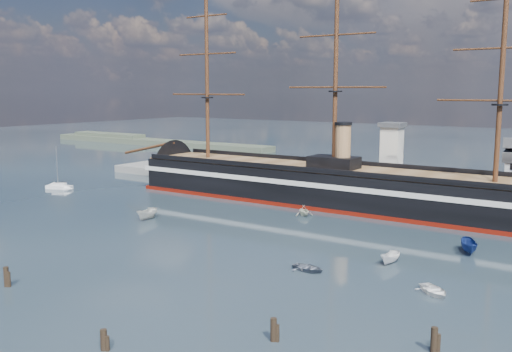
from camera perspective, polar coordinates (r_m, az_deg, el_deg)
The scene contains 15 objects.
ground at distance 102.67m, azimuth 4.91°, elevation -4.97°, with size 600.00×600.00×0.00m, color #13232D.
quay at distance 131.21m, azimuth 16.57°, elevation -2.32°, with size 180.00×18.00×2.00m, color slate.
quay_tower at distance 129.27m, azimuth 13.39°, elevation 2.02°, with size 5.00×5.00×15.00m.
shoreline at distance 262.81m, azimuth -11.48°, elevation 3.49°, with size 120.00×10.00×4.00m.
warship at distance 122.97m, azimuth 6.19°, elevation -0.81°, with size 112.94×16.94×53.94m.
sailboat at distance 147.87m, azimuth -19.08°, elevation -0.97°, with size 6.77×4.20×10.44m.
motorboat_a at distance 108.72m, azimuth -10.80°, elevation -4.33°, with size 6.41×2.35×2.56m, color silver.
motorboat_b at distance 77.66m, azimuth 5.23°, elevation -9.46°, with size 2.86×1.14×1.33m, color slate.
motorboat_c at distance 82.48m, azimuth 13.28°, elevation -8.57°, with size 5.19×1.90×2.07m, color white.
motorboat_d at distance 110.57m, azimuth 4.79°, elevation -3.98°, with size 6.20×2.69×2.27m, color beige.
motorboat_e at distance 72.26m, azimuth 17.36°, elevation -11.22°, with size 2.93×1.17×1.37m, color white.
motorboat_f at distance 90.87m, azimuth 20.51°, elevation -7.29°, with size 6.55×2.40×2.62m, color navy.
piling_near_left at distance 77.97m, azimuth -23.64°, elevation -10.09°, with size 0.64×0.64×3.22m, color black.
piling_near_mid at distance 57.35m, azimuth -14.94°, elevation -16.47°, with size 0.64×0.64×2.72m, color black.
piling_near_right at distance 57.35m, azimuth 1.76°, elevation -16.17°, with size 0.64×0.64×3.02m, color black.
Camera 1 is at (49.08, -46.93, 24.01)m, focal length 40.00 mm.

